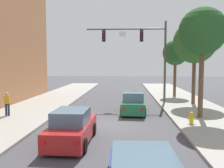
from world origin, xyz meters
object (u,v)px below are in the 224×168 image
at_px(car_lead_green, 133,103).
at_px(fire_hydrant, 191,118).
at_px(street_tree_third, 175,53).
at_px(traffic_signal_mast, 142,46).
at_px(pedestrian_sidewalk_left_walker, 7,103).
at_px(street_tree_second, 195,42).
at_px(street_tree_nearest, 203,32).
at_px(car_following_red, 72,128).

xyz_separation_m(car_lead_green, fire_hydrant, (3.34, -3.80, -0.22)).
bearing_deg(street_tree_third, traffic_signal_mast, -130.00).
relative_size(pedestrian_sidewalk_left_walker, street_tree_second, 0.22).
bearing_deg(pedestrian_sidewalk_left_walker, street_tree_nearest, 1.23).
distance_m(traffic_signal_mast, street_tree_nearest, 7.29).
height_order(pedestrian_sidewalk_left_walker, street_tree_second, street_tree_second).
xyz_separation_m(car_lead_green, street_tree_second, (5.49, 3.67, 4.93)).
xyz_separation_m(car_lead_green, street_tree_nearest, (4.39, -2.00, 5.08)).
bearing_deg(street_tree_third, car_following_red, -116.12).
relative_size(car_lead_green, street_tree_third, 0.69).
distance_m(fire_hydrant, street_tree_nearest, 5.69).
xyz_separation_m(traffic_signal_mast, fire_hydrant, (2.43, -8.19, -4.87)).
bearing_deg(street_tree_third, car_lead_green, -118.22).
distance_m(car_lead_green, fire_hydrant, 5.06).
bearing_deg(car_lead_green, street_tree_third, 61.78).
height_order(car_following_red, pedestrian_sidewalk_left_walker, pedestrian_sidewalk_left_walker).
height_order(car_lead_green, car_following_red, same).
relative_size(fire_hydrant, street_tree_third, 0.12).
bearing_deg(street_tree_second, street_tree_third, 95.85).
bearing_deg(fire_hydrant, street_tree_nearest, 59.66).
bearing_deg(street_tree_third, street_tree_second, -84.15).
xyz_separation_m(car_following_red, street_tree_second, (8.61, 10.89, 4.93)).
relative_size(traffic_signal_mast, car_lead_green, 1.74).
distance_m(pedestrian_sidewalk_left_walker, street_tree_third, 18.26).
bearing_deg(pedestrian_sidewalk_left_walker, street_tree_third, 39.99).
relative_size(car_lead_green, fire_hydrant, 5.99).
bearing_deg(traffic_signal_mast, street_tree_nearest, -61.41).
bearing_deg(street_tree_second, car_lead_green, -146.23).
distance_m(traffic_signal_mast, street_tree_third, 6.27).
relative_size(street_tree_nearest, street_tree_third, 1.16).
bearing_deg(street_tree_nearest, street_tree_second, 79.00).
xyz_separation_m(traffic_signal_mast, street_tree_second, (4.59, -0.72, 0.27)).
bearing_deg(car_following_red, pedestrian_sidewalk_left_walker, 138.77).
distance_m(traffic_signal_mast, pedestrian_sidewalk_left_walker, 12.50).
xyz_separation_m(fire_hydrant, street_tree_second, (2.16, 7.48, 5.14)).
height_order(car_following_red, fire_hydrant, car_following_red).
bearing_deg(traffic_signal_mast, fire_hydrant, -73.48).
height_order(car_following_red, street_tree_nearest, street_tree_nearest).
bearing_deg(street_tree_third, street_tree_nearest, -92.76).
bearing_deg(pedestrian_sidewalk_left_walker, car_following_red, -41.23).
distance_m(street_tree_nearest, street_tree_second, 5.78).
bearing_deg(street_tree_second, fire_hydrant, -106.09).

